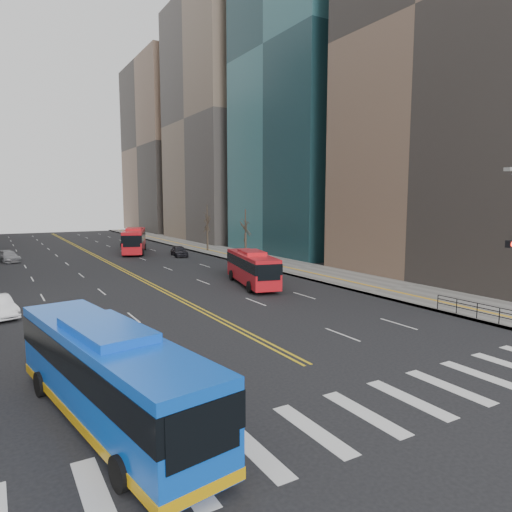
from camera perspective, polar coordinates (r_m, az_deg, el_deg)
ground at (r=18.84m, az=16.14°, el=-17.59°), size 220.00×220.00×0.00m
sidewalk_right at (r=64.63m, az=-2.30°, el=0.13°), size 7.00×130.00×0.15m
crosswalk at (r=18.84m, az=16.14°, el=-17.57°), size 26.70×4.00×0.01m
centerline at (r=68.29m, az=-19.46°, el=0.05°), size 0.55×100.00×0.01m
office_towers at (r=82.78m, az=-21.94°, el=17.74°), size 83.00×134.00×58.00m
pedestrian_railing at (r=32.92m, az=25.92°, el=-5.89°), size 0.06×6.06×1.02m
street_trees at (r=46.63m, az=-23.59°, el=2.85°), size 35.20×47.20×7.60m
blue_bus at (r=17.05m, az=-18.01°, el=-13.61°), size 4.51×12.36×3.52m
red_bus_near at (r=41.60m, az=-0.51°, el=-1.27°), size 4.65×10.31×3.22m
red_bus_far at (r=69.90m, az=-14.96°, el=2.07°), size 6.47×12.09×3.74m
car_dark_mid at (r=64.40m, az=-9.58°, el=0.62°), size 2.34×4.61×1.50m
car_silver at (r=65.58m, az=-28.54°, el=-0.06°), size 2.93×5.12×1.40m
car_dark_far at (r=77.90m, az=-15.53°, el=1.39°), size 2.41×4.14×1.08m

